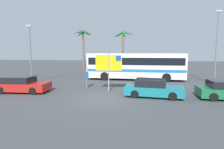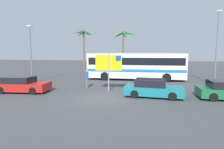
# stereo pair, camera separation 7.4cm
# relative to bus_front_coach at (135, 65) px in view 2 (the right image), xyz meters

# --- Properties ---
(ground) EXTENTS (120.00, 120.00, 0.00)m
(ground) POSITION_rel_bus_front_coach_xyz_m (-1.83, -9.75, -1.78)
(ground) COLOR #424447
(bus_front_coach) EXTENTS (11.42, 2.60, 3.17)m
(bus_front_coach) POSITION_rel_bus_front_coach_xyz_m (0.00, 0.00, 0.00)
(bus_front_coach) COLOR white
(bus_front_coach) RESTS_ON ground
(bus_rear_coach) EXTENTS (11.42, 2.60, 3.17)m
(bus_rear_coach) POSITION_rel_bus_front_coach_xyz_m (-0.54, 3.66, 0.00)
(bus_rear_coach) COLOR silver
(bus_rear_coach) RESTS_ON ground
(ferry_sign) EXTENTS (2.19, 0.34, 3.20)m
(ferry_sign) POSITION_rel_bus_front_coach_xyz_m (-1.86, -7.28, 0.54)
(ferry_sign) COLOR gray
(ferry_sign) RESTS_ON ground
(car_red) EXTENTS (4.43, 2.21, 1.32)m
(car_red) POSITION_rel_bus_front_coach_xyz_m (-9.04, -8.70, -1.15)
(car_red) COLOR red
(car_red) RESTS_ON ground
(car_teal) EXTENTS (4.37, 2.12, 1.32)m
(car_teal) POSITION_rel_bus_front_coach_xyz_m (1.68, -8.54, -1.15)
(car_teal) COLOR #19757F
(car_teal) RESTS_ON ground
(pedestrian_crossing_lot) EXTENTS (0.32, 0.32, 1.69)m
(pedestrian_crossing_lot) POSITION_rel_bus_front_coach_xyz_m (-4.24, -5.94, -0.79)
(pedestrian_crossing_lot) COLOR #706656
(pedestrian_crossing_lot) RESTS_ON ground
(lamp_post_left_side) EXTENTS (0.56, 0.20, 6.16)m
(lamp_post_left_side) POSITION_rel_bus_front_coach_xyz_m (-10.95, -4.31, 1.62)
(lamp_post_left_side) COLOR slate
(lamp_post_left_side) RESTS_ON ground
(lamp_post_right_side) EXTENTS (0.56, 0.20, 7.31)m
(lamp_post_right_side) POSITION_rel_bus_front_coach_xyz_m (7.94, -2.87, 2.20)
(lamp_post_right_side) COLOR slate
(lamp_post_right_side) RESTS_ON ground
(palm_tree_seaside) EXTENTS (3.25, 3.36, 7.04)m
(palm_tree_seaside) POSITION_rel_bus_front_coach_xyz_m (-9.11, 8.03, 4.00)
(palm_tree_seaside) COLOR brown
(palm_tree_seaside) RESTS_ON ground
(palm_tree_inland) EXTENTS (3.82, 3.77, 6.90)m
(palm_tree_inland) POSITION_rel_bus_front_coach_xyz_m (-2.52, 9.04, 3.72)
(palm_tree_inland) COLOR brown
(palm_tree_inland) RESTS_ON ground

